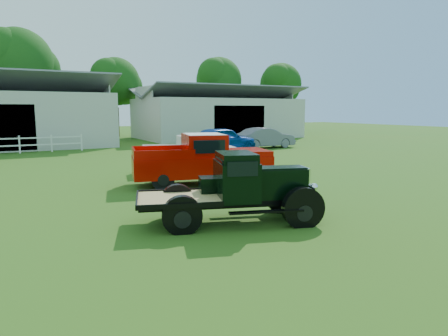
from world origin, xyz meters
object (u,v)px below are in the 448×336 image
red_pickup (201,159)px  misc_car_grey (265,138)px  vintage_flatbed (233,188)px  misc_car_blue (222,139)px  white_pickup (190,154)px

red_pickup → misc_car_grey: 15.50m
vintage_flatbed → misc_car_grey: 20.58m
red_pickup → misc_car_blue: size_ratio=1.08×
vintage_flatbed → white_pickup: size_ratio=1.02×
vintage_flatbed → white_pickup: (2.66, 8.46, -0.09)m
red_pickup → white_pickup: bearing=87.2°
misc_car_blue → misc_car_grey: (4.31, 0.95, -0.10)m
misc_car_grey → misc_car_blue: bearing=102.2°
vintage_flatbed → white_pickup: bearing=91.1°
vintage_flatbed → misc_car_blue: vintage_flatbed is taller
red_pickup → white_pickup: size_ratio=1.22×
vintage_flatbed → misc_car_grey: vintage_flatbed is taller
white_pickup → misc_car_blue: bearing=64.3°
misc_car_grey → vintage_flatbed: bearing=142.2°
red_pickup → misc_car_grey: bearing=59.6°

